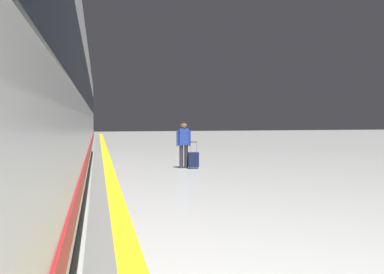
% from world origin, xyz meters
% --- Properties ---
extents(safety_line_strip, '(0.36, 80.00, 0.01)m').
position_xyz_m(safety_line_strip, '(-1.21, 10.00, 0.00)').
color(safety_line_strip, yellow).
rests_on(safety_line_strip, ground).
extents(tactile_edge_band, '(0.56, 80.00, 0.01)m').
position_xyz_m(tactile_edge_band, '(-1.51, 10.00, 0.00)').
color(tactile_edge_band, slate).
rests_on(tactile_edge_band, ground).
extents(passenger_near, '(0.54, 0.22, 1.72)m').
position_xyz_m(passenger_near, '(1.48, 14.94, 1.00)').
color(passenger_near, '#383842').
rests_on(passenger_near, ground).
extents(suitcase_near, '(0.40, 0.27, 0.98)m').
position_xyz_m(suitcase_near, '(1.80, 14.75, 0.33)').
color(suitcase_near, '#19234C').
rests_on(suitcase_near, ground).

